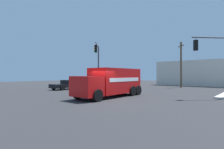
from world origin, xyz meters
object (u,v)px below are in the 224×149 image
Objects in this scene: delivery_truck at (111,82)px; pickup_black at (68,84)px; utility_pole at (181,64)px; traffic_light_primary at (218,56)px; traffic_light_secondary at (98,60)px.

delivery_truck is 11.26m from pickup_black.
pickup_black is 19.02m from utility_pole.
utility_pole reaches higher than traffic_light_primary.
delivery_truck is 17.40m from utility_pole.
pickup_black is at bearing 166.26° from delivery_truck.
pickup_black is (-10.92, 2.67, -0.73)m from delivery_truck.
delivery_truck is at bearing -93.10° from utility_pole.
utility_pole is at bearing 86.90° from delivery_truck.
pickup_black is at bearing -129.22° from utility_pole.
pickup_black is 0.69× the size of utility_pole.
utility_pole reaches higher than traffic_light_secondary.
traffic_light_secondary is (-14.93, -0.60, 0.42)m from traffic_light_primary.
traffic_light_primary is at bearing 7.90° from pickup_black.
pickup_black is (-19.20, -2.66, -3.12)m from traffic_light_primary.
utility_pole reaches higher than pickup_black.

